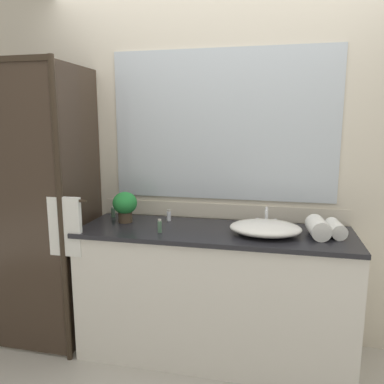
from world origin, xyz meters
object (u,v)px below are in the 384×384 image
at_px(faucet, 266,221).
at_px(amenity_bottle_conditioner, 160,226).
at_px(amenity_bottle_shampoo, 169,215).
at_px(sink_basin, 265,228).
at_px(rolled_towel_middle, 318,228).
at_px(potted_plant, 125,205).
at_px(rolled_towel_near_edge, 336,229).
at_px(amenity_bottle_lotion, 113,212).

height_order(faucet, amenity_bottle_conditioner, faucet).
bearing_deg(amenity_bottle_shampoo, sink_basin, -16.23).
relative_size(amenity_bottle_conditioner, rolled_towel_middle, 0.39).
relative_size(sink_basin, rolled_towel_middle, 1.98).
height_order(sink_basin, faucet, faucet).
xyz_separation_m(potted_plant, amenity_bottle_shampoo, (0.29, 0.10, -0.09)).
bearing_deg(amenity_bottle_conditioner, potted_plant, 147.95).
height_order(sink_basin, amenity_bottle_conditioner, amenity_bottle_conditioner).
relative_size(sink_basin, rolled_towel_near_edge, 2.15).
height_order(potted_plant, amenity_bottle_shampoo, potted_plant).
relative_size(faucet, amenity_bottle_shampoo, 2.04).
bearing_deg(amenity_bottle_conditioner, rolled_towel_middle, 7.18).
distance_m(sink_basin, amenity_bottle_shampoo, 0.72).
distance_m(amenity_bottle_lotion, rolled_towel_middle, 1.46).
height_order(faucet, amenity_bottle_lotion, faucet).
bearing_deg(amenity_bottle_conditioner, amenity_bottle_shampoo, 94.82).
relative_size(amenity_bottle_conditioner, amenity_bottle_lotion, 1.10).
xyz_separation_m(amenity_bottle_lotion, rolled_towel_middle, (1.45, -0.19, 0.02)).
bearing_deg(faucet, rolled_towel_middle, -25.06).
relative_size(amenity_bottle_lotion, rolled_towel_near_edge, 0.39).
height_order(faucet, rolled_towel_middle, faucet).
xyz_separation_m(faucet, potted_plant, (-0.98, -0.07, 0.08)).
bearing_deg(sink_basin, potted_plant, 174.33).
xyz_separation_m(amenity_bottle_conditioner, amenity_bottle_lotion, (-0.46, 0.32, -0.00)).
height_order(rolled_towel_near_edge, rolled_towel_middle, rolled_towel_middle).
bearing_deg(potted_plant, amenity_bottle_shampoo, 19.47).
xyz_separation_m(sink_basin, rolled_towel_near_edge, (0.43, 0.06, 0.01)).
bearing_deg(amenity_bottle_shampoo, amenity_bottle_conditioner, -85.18).
xyz_separation_m(amenity_bottle_conditioner, rolled_towel_middle, (0.98, 0.12, 0.02)).
bearing_deg(amenity_bottle_conditioner, sink_basin, 8.66).
distance_m(amenity_bottle_lotion, rolled_towel_near_edge, 1.56).
xyz_separation_m(potted_plant, amenity_bottle_conditioner, (0.32, -0.20, -0.08)).
bearing_deg(potted_plant, amenity_bottle_lotion, 141.26).
xyz_separation_m(sink_basin, amenity_bottle_lotion, (-1.13, 0.21, -0.00)).
height_order(amenity_bottle_lotion, rolled_towel_near_edge, rolled_towel_near_edge).
relative_size(faucet, rolled_towel_near_edge, 0.81).
bearing_deg(potted_plant, amenity_bottle_conditioner, -32.05).
bearing_deg(faucet, amenity_bottle_lotion, 177.85).
relative_size(amenity_bottle_lotion, amenity_bottle_shampoo, 0.97).
height_order(potted_plant, amenity_bottle_lotion, potted_plant).
relative_size(potted_plant, amenity_bottle_shampoo, 2.60).
bearing_deg(amenity_bottle_conditioner, amenity_bottle_lotion, 145.74).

